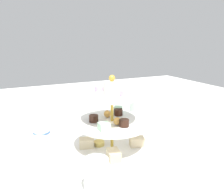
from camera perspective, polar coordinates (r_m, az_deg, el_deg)
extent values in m
plane|color=white|center=(0.75, 0.00, -13.74)|extent=(2.40, 2.40, 0.00)
cylinder|color=white|center=(0.75, 0.00, -13.40)|extent=(0.29, 0.29, 0.01)
cylinder|color=white|center=(0.71, 0.00, -6.90)|extent=(0.24, 0.24, 0.01)
cylinder|color=white|center=(0.69, 0.00, 0.24)|extent=(0.19, 0.19, 0.01)
cylinder|color=gold|center=(0.71, 0.00, -5.01)|extent=(0.01, 0.01, 0.24)
sphere|color=gold|center=(0.68, 0.00, 4.74)|extent=(0.02, 0.02, 0.02)
cube|color=beige|center=(0.74, -6.66, -12.12)|extent=(0.06, 0.05, 0.03)
cube|color=beige|center=(0.67, 0.42, -15.25)|extent=(0.04, 0.05, 0.03)
cube|color=beige|center=(0.75, 6.58, -11.80)|extent=(0.06, 0.05, 0.03)
cube|color=beige|center=(0.82, -0.34, -9.41)|extent=(0.05, 0.06, 0.03)
cylinder|color=#E5C660|center=(0.76, -3.42, -12.28)|extent=(0.04, 0.04, 0.01)
cylinder|color=#381E14|center=(0.67, 3.20, -7.07)|extent=(0.03, 0.03, 0.02)
cylinder|color=#381E14|center=(0.76, 1.68, -4.26)|extent=(0.03, 0.03, 0.02)
cylinder|color=#381E14|center=(0.70, -4.85, -5.91)|extent=(0.03, 0.03, 0.02)
cube|color=#B2E5BC|center=(0.63, -2.09, -8.09)|extent=(0.03, 0.03, 0.02)
cube|color=#B2E5BC|center=(0.78, 1.68, -3.61)|extent=(0.04, 0.04, 0.02)
sphere|color=gold|center=(0.68, 1.60, -6.57)|extent=(0.02, 0.02, 0.02)
sphere|color=gold|center=(0.74, -1.46, -4.73)|extent=(0.02, 0.02, 0.02)
cylinder|color=silver|center=(0.65, 3.59, 0.76)|extent=(0.03, 0.03, 0.02)
cylinder|color=silver|center=(0.71, -3.29, 1.93)|extent=(0.03, 0.03, 0.02)
cylinder|color=white|center=(0.67, -0.75, 2.02)|extent=(0.04, 0.04, 0.04)
cube|color=silver|center=(0.73, 2.07, 1.56)|extent=(0.08, 0.06, 0.00)
cube|color=silver|center=(0.69, -4.12, 0.91)|extent=(0.09, 0.04, 0.00)
cylinder|color=silver|center=(0.93, 6.72, -4.05)|extent=(0.07, 0.07, 0.13)
cylinder|color=silver|center=(0.69, -18.97, -13.63)|extent=(0.06, 0.06, 0.08)
cylinder|color=white|center=(0.82, -17.74, -11.72)|extent=(0.09, 0.09, 0.01)
cylinder|color=white|center=(0.81, -17.87, -10.10)|extent=(0.06, 0.06, 0.04)
cylinder|color=#4772B2|center=(0.81, -17.97, -8.90)|extent=(0.06, 0.06, 0.01)
cube|color=silver|center=(0.73, 22.82, -15.77)|extent=(0.10, 0.15, 0.00)
cube|color=silver|center=(0.98, -9.90, -7.02)|extent=(0.17, 0.07, 0.00)
cylinder|color=silver|center=(0.55, -4.12, -20.06)|extent=(0.06, 0.06, 0.08)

